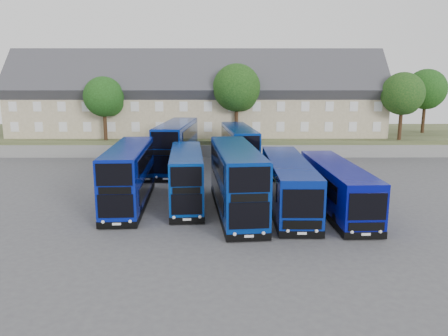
% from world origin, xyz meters
% --- Properties ---
extents(ground, '(120.00, 120.00, 0.00)m').
position_xyz_m(ground, '(0.00, 0.00, 0.00)').
color(ground, '#49494F').
rests_on(ground, ground).
extents(retaining_wall, '(70.00, 0.40, 1.50)m').
position_xyz_m(retaining_wall, '(0.00, 24.00, 0.75)').
color(retaining_wall, slate).
rests_on(retaining_wall, ground).
extents(earth_bank, '(80.00, 20.00, 2.00)m').
position_xyz_m(earth_bank, '(0.00, 34.00, 1.00)').
color(earth_bank, '#424929').
rests_on(earth_bank, ground).
extents(terrace_row, '(48.00, 10.40, 11.20)m').
position_xyz_m(terrace_row, '(-3.00, 30.00, 6.60)').
color(terrace_row, tan).
rests_on(terrace_row, earth_bank).
extents(dd_front_left, '(3.15, 11.31, 4.45)m').
position_xyz_m(dd_front_left, '(-6.71, 3.73, 2.18)').
color(dd_front_left, '#081995').
rests_on(dd_front_left, ground).
extents(dd_front_mid, '(3.13, 10.31, 4.04)m').
position_xyz_m(dd_front_mid, '(-2.44, 4.10, 1.98)').
color(dd_front_mid, navy).
rests_on(dd_front_mid, ground).
extents(dd_front_right, '(3.84, 11.98, 4.68)m').
position_xyz_m(dd_front_right, '(1.25, 1.81, 2.30)').
color(dd_front_right, navy).
rests_on(dd_front_right, ground).
extents(dd_rear_left, '(3.68, 12.45, 4.88)m').
position_xyz_m(dd_rear_left, '(-4.47, 16.85, 2.40)').
color(dd_rear_left, navy).
rests_on(dd_rear_left, ground).
extents(dd_rear_right, '(3.70, 11.41, 4.46)m').
position_xyz_m(dd_rear_right, '(2.00, 16.69, 2.19)').
color(dd_rear_right, navy).
rests_on(dd_rear_right, ground).
extents(coach_east_a, '(2.90, 13.14, 3.58)m').
position_xyz_m(coach_east_a, '(5.07, 2.96, 1.76)').
color(coach_east_a, navy).
rests_on(coach_east_a, ground).
extents(coach_east_b, '(3.07, 12.42, 3.37)m').
position_xyz_m(coach_east_b, '(8.51, 2.40, 1.65)').
color(coach_east_b, '#070C87').
rests_on(coach_east_b, ground).
extents(tree_west, '(4.80, 4.80, 7.65)m').
position_xyz_m(tree_west, '(-13.85, 25.10, 7.05)').
color(tree_west, '#382314').
rests_on(tree_west, earth_bank).
extents(tree_mid, '(5.76, 5.76, 9.18)m').
position_xyz_m(tree_mid, '(2.15, 25.60, 8.07)').
color(tree_mid, '#382314').
rests_on(tree_mid, earth_bank).
extents(tree_east, '(5.12, 5.12, 8.16)m').
position_xyz_m(tree_east, '(22.15, 25.10, 7.39)').
color(tree_east, '#382314').
rests_on(tree_east, earth_bank).
extents(tree_far, '(5.44, 5.44, 8.67)m').
position_xyz_m(tree_far, '(28.15, 32.10, 7.73)').
color(tree_far, '#382314').
rests_on(tree_far, earth_bank).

